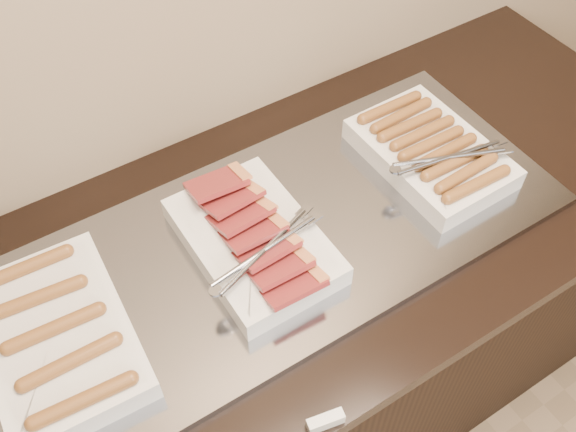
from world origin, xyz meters
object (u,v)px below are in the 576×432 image
object	(u,v)px
dish_left	(58,337)
dish_right	(432,152)
dish_center	(254,240)
counter	(269,353)
warming_tray	(273,242)

from	to	relation	value
dish_left	dish_right	world-z (taller)	dish_right
dish_center	dish_right	distance (m)	0.44
dish_right	counter	bearing A→B (deg)	178.37
dish_left	counter	bearing A→B (deg)	2.90
counter	warming_tray	xyz separation A→B (m)	(0.02, 0.00, 0.46)
counter	dish_right	xyz separation A→B (m)	(0.42, -0.00, 0.50)
dish_right	dish_center	bearing A→B (deg)	178.97
dish_center	warming_tray	bearing A→B (deg)	5.31
counter	dish_center	distance (m)	0.50
counter	dish_left	world-z (taller)	dish_left
counter	dish_left	bearing A→B (deg)	-180.00
counter	warming_tray	size ratio (longest dim) A/B	1.72
warming_tray	dish_right	size ratio (longest dim) A/B	3.52
dish_left	dish_right	xyz separation A→B (m)	(0.84, -0.00, 0.01)
counter	dish_left	distance (m)	0.65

